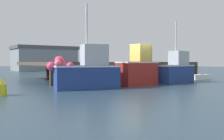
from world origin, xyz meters
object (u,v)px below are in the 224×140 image
(fishing_boat_near_left, at_px, (86,71))
(fishing_boat_mid, at_px, (176,70))
(rowboat, at_px, (200,77))
(fishing_boat_near_right, at_px, (138,69))
(mooring_buoy_foreground, at_px, (0,87))
(dockworker, at_px, (146,52))

(fishing_boat_near_left, distance_m, fishing_boat_mid, 7.13)
(fishing_boat_near_left, height_order, rowboat, fishing_boat_near_left)
(fishing_boat_near_right, height_order, mooring_buoy_foreground, fishing_boat_near_right)
(fishing_boat_near_right, relative_size, fishing_boat_mid, 0.67)
(rowboat, distance_m, mooring_buoy_foreground, 15.34)
(fishing_boat_near_right, xyz_separation_m, rowboat, (7.36, 1.14, -0.77))
(rowboat, bearing_deg, fishing_boat_near_left, -173.19)
(fishing_boat_near_left, height_order, fishing_boat_near_right, fishing_boat_near_left)
(fishing_boat_near_right, bearing_deg, fishing_boat_near_left, -177.38)
(dockworker, bearing_deg, mooring_buoy_foreground, -154.89)
(rowboat, relative_size, dockworker, 0.93)
(fishing_boat_near_left, xyz_separation_m, fishing_boat_near_right, (3.60, 0.16, 0.05))
(fishing_boat_near_right, height_order, dockworker, dockworker)
(fishing_boat_near_left, xyz_separation_m, dockworker, (9.18, 5.93, 1.37))
(fishing_boat_near_right, relative_size, mooring_buoy_foreground, 3.60)
(fishing_boat_near_right, distance_m, mooring_buoy_foreground, 7.93)
(rowboat, distance_m, dockworker, 5.37)
(fishing_boat_near_left, relative_size, rowboat, 2.79)
(fishing_boat_near_left, distance_m, mooring_buoy_foreground, 4.34)
(dockworker, bearing_deg, rowboat, -68.97)
(fishing_boat_near_left, xyz_separation_m, fishing_boat_mid, (7.12, 0.34, -0.06))
(fishing_boat_mid, height_order, dockworker, fishing_boat_mid)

